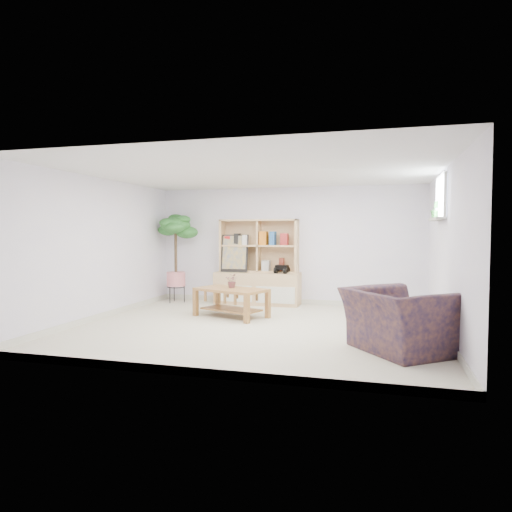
% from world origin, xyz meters
% --- Properties ---
extents(floor, '(5.50, 5.00, 0.01)m').
position_xyz_m(floor, '(0.00, 0.00, 0.00)').
color(floor, '#C4BB94').
rests_on(floor, ground).
extents(ceiling, '(5.50, 5.00, 0.01)m').
position_xyz_m(ceiling, '(0.00, 0.00, 2.40)').
color(ceiling, silver).
rests_on(ceiling, walls).
extents(walls, '(5.51, 5.01, 2.40)m').
position_xyz_m(walls, '(0.00, 0.00, 1.20)').
color(walls, white).
rests_on(walls, floor).
extents(baseboard, '(5.50, 5.00, 0.10)m').
position_xyz_m(baseboard, '(0.00, 0.00, 0.05)').
color(baseboard, silver).
rests_on(baseboard, floor).
extents(window, '(0.10, 0.98, 0.68)m').
position_xyz_m(window, '(2.73, 0.60, 2.00)').
color(window, '#C1D6FF').
rests_on(window, walls).
extents(window_sill, '(0.14, 1.00, 0.04)m').
position_xyz_m(window_sill, '(2.67, 0.60, 1.68)').
color(window_sill, silver).
rests_on(window_sill, walls).
extents(storage_unit, '(1.74, 0.59, 1.74)m').
position_xyz_m(storage_unit, '(-0.57, 2.24, 0.87)').
color(storage_unit, tan).
rests_on(storage_unit, floor).
extents(poster, '(0.57, 0.14, 0.78)m').
position_xyz_m(poster, '(-1.05, 2.21, 1.04)').
color(poster, yellow).
rests_on(poster, storage_unit).
extents(toy_truck, '(0.39, 0.30, 0.19)m').
position_xyz_m(toy_truck, '(-0.04, 2.17, 0.75)').
color(toy_truck, black).
rests_on(toy_truck, storage_unit).
extents(coffee_table, '(1.39, 1.07, 0.50)m').
position_xyz_m(coffee_table, '(-0.65, 0.75, 0.25)').
color(coffee_table, olive).
rests_on(coffee_table, floor).
extents(table_plant, '(0.24, 0.22, 0.25)m').
position_xyz_m(table_plant, '(-0.65, 0.83, 0.63)').
color(table_plant, '#204E22').
rests_on(table_plant, coffee_table).
extents(floor_tree, '(0.78, 0.78, 1.87)m').
position_xyz_m(floor_tree, '(-2.30, 2.04, 0.94)').
color(floor_tree, '#1B501D').
rests_on(floor_tree, floor).
extents(armchair, '(1.55, 1.58, 0.88)m').
position_xyz_m(armchair, '(2.08, -0.92, 0.44)').
color(armchair, '#0B0E34').
rests_on(armchair, floor).
extents(sill_plant, '(0.15, 0.13, 0.26)m').
position_xyz_m(sill_plant, '(2.67, 0.78, 1.83)').
color(sill_plant, '#1B501D').
rests_on(sill_plant, window_sill).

